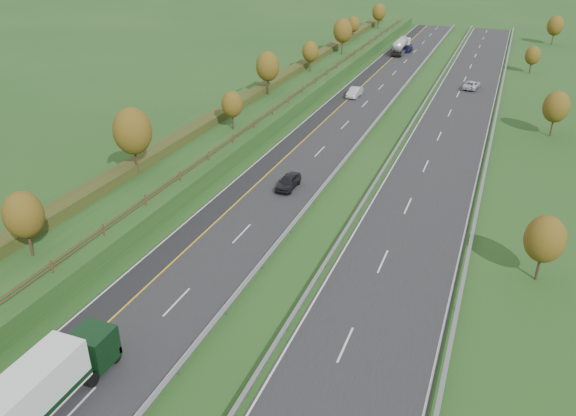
% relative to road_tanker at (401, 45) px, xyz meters
% --- Properties ---
extents(ground, '(400.00, 400.00, 0.00)m').
position_rel_road_tanker_xyz_m(ground, '(9.60, -60.53, -1.86)').
color(ground, '#1E4518').
rests_on(ground, ground).
extents(near_carriageway, '(10.50, 200.00, 0.04)m').
position_rel_road_tanker_xyz_m(near_carriageway, '(1.60, -55.53, -1.84)').
color(near_carriageway, '#232326').
rests_on(near_carriageway, ground).
extents(far_carriageway, '(10.50, 200.00, 0.04)m').
position_rel_road_tanker_xyz_m(far_carriageway, '(18.10, -55.53, -1.84)').
color(far_carriageway, '#232326').
rests_on(far_carriageway, ground).
extents(hard_shoulder, '(3.00, 200.00, 0.04)m').
position_rel_road_tanker_xyz_m(hard_shoulder, '(-2.15, -55.53, -1.84)').
color(hard_shoulder, black).
rests_on(hard_shoulder, ground).
extents(lane_markings, '(26.75, 200.00, 0.01)m').
position_rel_road_tanker_xyz_m(lane_markings, '(8.00, -55.65, -1.81)').
color(lane_markings, silver).
rests_on(lane_markings, near_carriageway).
extents(embankment_left, '(12.00, 200.00, 2.00)m').
position_rel_road_tanker_xyz_m(embankment_left, '(-11.40, -55.53, -0.86)').
color(embankment_left, '#1E4518').
rests_on(embankment_left, ground).
extents(hedge_left, '(2.20, 180.00, 1.10)m').
position_rel_road_tanker_xyz_m(hedge_left, '(-13.40, -55.53, 0.69)').
color(hedge_left, '#2C3817').
rests_on(hedge_left, embankment_left).
extents(fence_left, '(0.12, 189.06, 1.20)m').
position_rel_road_tanker_xyz_m(fence_left, '(-6.90, -55.94, 0.87)').
color(fence_left, '#422B19').
rests_on(fence_left, embankment_left).
extents(median_barrier_near, '(0.32, 200.00, 0.71)m').
position_rel_road_tanker_xyz_m(median_barrier_near, '(7.30, -55.53, -1.25)').
color(median_barrier_near, gray).
rests_on(median_barrier_near, ground).
extents(median_barrier_far, '(0.32, 200.00, 0.71)m').
position_rel_road_tanker_xyz_m(median_barrier_far, '(12.40, -55.53, -1.25)').
color(median_barrier_far, gray).
rests_on(median_barrier_far, ground).
extents(outer_barrier_far, '(0.32, 200.00, 0.71)m').
position_rel_road_tanker_xyz_m(outer_barrier_far, '(23.90, -55.53, -1.25)').
color(outer_barrier_far, gray).
rests_on(outer_barrier_far, ground).
extents(trees_left, '(6.64, 164.30, 7.66)m').
position_rel_road_tanker_xyz_m(trees_left, '(-11.04, -58.90, 4.51)').
color(trees_left, '#2D2116').
rests_on(trees_left, embankment_left).
extents(trees_far, '(8.45, 118.60, 7.12)m').
position_rel_road_tanker_xyz_m(trees_far, '(31.40, -26.32, 2.38)').
color(trees_far, '#2D2116').
rests_on(trees_far, ground).
extents(road_tanker, '(2.40, 11.22, 3.46)m').
position_rel_road_tanker_xyz_m(road_tanker, '(0.00, 0.00, 0.00)').
color(road_tanker, silver).
rests_on(road_tanker, near_carriageway).
extents(car_dark_near, '(1.88, 4.61, 1.57)m').
position_rel_road_tanker_xyz_m(car_dark_near, '(3.20, -80.96, -1.04)').
color(car_dark_near, black).
rests_on(car_dark_near, near_carriageway).
extents(car_silver_mid, '(1.92, 5.01, 1.63)m').
position_rel_road_tanker_xyz_m(car_silver_mid, '(-0.00, -40.74, -1.01)').
color(car_silver_mid, '#B4B5B9').
rests_on(car_silver_mid, near_carriageway).
extents(car_small_far, '(2.02, 4.78, 1.38)m').
position_rel_road_tanker_xyz_m(car_small_far, '(1.26, 2.51, -1.13)').
color(car_small_far, '#14133B').
rests_on(car_small_far, near_carriageway).
extents(car_oncoming, '(3.01, 5.50, 1.46)m').
position_rel_road_tanker_xyz_m(car_oncoming, '(18.65, -27.75, -1.09)').
color(car_oncoming, silver).
rests_on(car_oncoming, far_carriageway).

